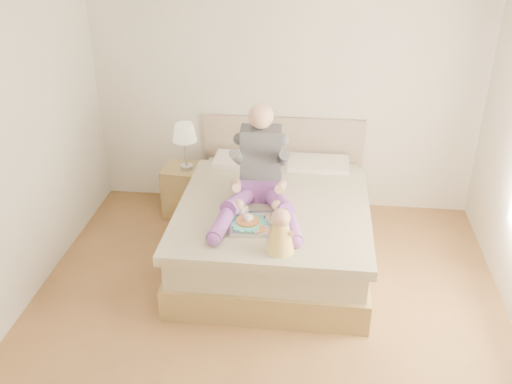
# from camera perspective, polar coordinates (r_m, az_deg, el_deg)

# --- Properties ---
(room) EXTENTS (4.02, 4.22, 2.71)m
(room) POSITION_cam_1_polar(r_m,az_deg,el_deg) (3.89, 2.02, 3.87)
(room) COLOR brown
(room) RESTS_ON ground
(bed) EXTENTS (1.70, 2.18, 1.00)m
(bed) POSITION_cam_1_polar(r_m,az_deg,el_deg) (5.40, 1.91, -3.01)
(bed) COLOR olive
(bed) RESTS_ON ground
(nightstand) EXTENTS (0.47, 0.43, 0.54)m
(nightstand) POSITION_cam_1_polar(r_m,az_deg,el_deg) (6.11, -6.98, 0.16)
(nightstand) COLOR olive
(nightstand) RESTS_ON ground
(lamp) EXTENTS (0.24, 0.24, 0.50)m
(lamp) POSITION_cam_1_polar(r_m,az_deg,el_deg) (5.80, -7.15, 5.66)
(lamp) COLOR silver
(lamp) RESTS_ON nightstand
(adult) EXTENTS (0.76, 1.09, 0.90)m
(adult) POSITION_cam_1_polar(r_m,az_deg,el_deg) (5.00, 0.37, 1.57)
(adult) COLOR #753B94
(adult) RESTS_ON bed
(tray) EXTENTS (0.54, 0.44, 0.14)m
(tray) POSITION_cam_1_polar(r_m,az_deg,el_deg) (4.77, 0.41, -2.98)
(tray) COLOR silver
(tray) RESTS_ON bed
(baby) EXTENTS (0.24, 0.33, 0.37)m
(baby) POSITION_cam_1_polar(r_m,az_deg,el_deg) (4.40, 2.48, -4.18)
(baby) COLOR #FFCE50
(baby) RESTS_ON bed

